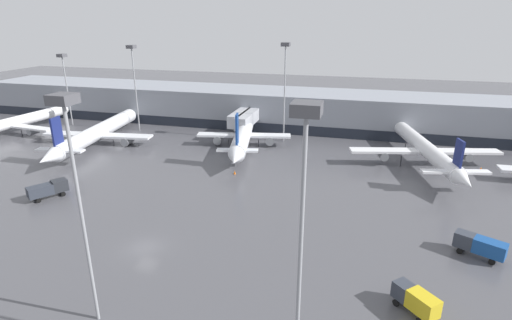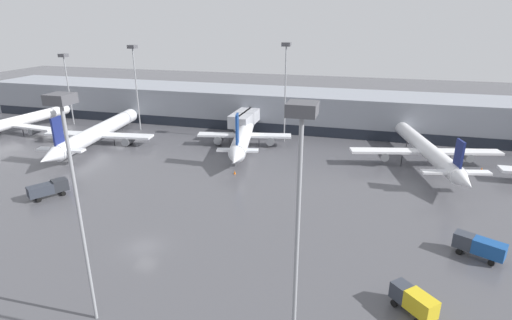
{
  "view_description": "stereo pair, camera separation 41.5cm",
  "coord_description": "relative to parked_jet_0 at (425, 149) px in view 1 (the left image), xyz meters",
  "views": [
    {
      "loc": [
        24.07,
        -37.24,
        26.4
      ],
      "look_at": [
        6.98,
        26.12,
        3.0
      ],
      "focal_mm": 28.0,
      "sensor_mm": 36.0,
      "label": 1
    },
    {
      "loc": [
        24.47,
        -37.13,
        26.4
      ],
      "look_at": [
        6.98,
        26.12,
        3.0
      ],
      "focal_mm": 28.0,
      "sensor_mm": 36.0,
      "label": 2
    }
  ],
  "objects": [
    {
      "name": "apron_light_mast_3",
      "position": [
        -15.33,
        -53.77,
        13.48
      ],
      "size": [
        1.8,
        1.8,
        21.7
      ],
      "color": "gray",
      "rests_on": "ground_plane"
    },
    {
      "name": "apron_light_mast_4",
      "position": [
        -65.45,
        8.51,
        12.66
      ],
      "size": [
        1.8,
        1.8,
        20.47
      ],
      "color": "gray",
      "rests_on": "ground_plane"
    },
    {
      "name": "parked_jet_2",
      "position": [
        -36.47,
        2.88,
        -0.3
      ],
      "size": [
        20.4,
        39.24,
        10.17
      ],
      "rotation": [
        0.0,
        0.0,
        1.77
      ],
      "color": "silver",
      "rests_on": "ground_plane"
    },
    {
      "name": "ground_plane",
      "position": [
        -36.23,
        -39.86,
        -3.26
      ],
      "size": [
        320.0,
        320.0,
        0.0
      ],
      "primitive_type": "plane",
      "color": "#4C4C51"
    },
    {
      "name": "parked_jet_1",
      "position": [
        -68.05,
        -4.29,
        -0.69
      ],
      "size": [
        24.64,
        40.06,
        9.29
      ],
      "rotation": [
        0.0,
        0.0,
        1.7
      ],
      "color": "silver",
      "rests_on": "ground_plane"
    },
    {
      "name": "service_truck_2",
      "position": [
        2.47,
        -31.43,
        -1.72
      ],
      "size": [
        5.64,
        3.94,
        2.48
      ],
      "rotation": [
        0.0,
        0.0,
        2.68
      ],
      "color": "#19478C",
      "rests_on": "ground_plane"
    },
    {
      "name": "parked_jet_0",
      "position": [
        0.0,
        0.0,
        0.0
      ],
      "size": [
        27.73,
        36.63,
        8.81
      ],
      "rotation": [
        0.0,
        0.0,
        1.8
      ],
      "color": "white",
      "rests_on": "ground_plane"
    },
    {
      "name": "traffic_cone_0",
      "position": [
        -75.25,
        -3.47,
        -2.86
      ],
      "size": [
        0.4,
        0.4,
        0.79
      ],
      "color": "orange",
      "rests_on": "ground_plane"
    },
    {
      "name": "traffic_cone_2",
      "position": [
        9.93,
        -0.28,
        -2.94
      ],
      "size": [
        0.51,
        0.51,
        0.63
      ],
      "color": "orange",
      "rests_on": "ground_plane"
    },
    {
      "name": "apron_light_mast_5",
      "position": [
        -28.76,
        8.38,
        13.41
      ],
      "size": [
        1.8,
        1.8,
        21.59
      ],
      "color": "gray",
      "rests_on": "ground_plane"
    },
    {
      "name": "apron_light_mast_0",
      "position": [
        -85.3,
        8.74,
        11.0
      ],
      "size": [
        1.8,
        1.8,
        18.03
      ],
      "color": "gray",
      "rests_on": "ground_plane"
    },
    {
      "name": "service_truck_0",
      "position": [
        -57.96,
        -30.87,
        -1.76
      ],
      "size": [
        4.63,
        5.78,
        2.51
      ],
      "rotation": [
        0.0,
        0.0,
        1.0
      ],
      "color": "#2D333D",
      "rests_on": "ground_plane"
    },
    {
      "name": "traffic_cone_1",
      "position": [
        -33.18,
        -13.88,
        -2.94
      ],
      "size": [
        0.39,
        0.39,
        0.65
      ],
      "color": "orange",
      "rests_on": "ground_plane"
    },
    {
      "name": "apron_light_mast_2",
      "position": [
        -34.15,
        -51.94,
        13.01
      ],
      "size": [
        1.8,
        1.8,
        21.0
      ],
      "color": "gray",
      "rests_on": "ground_plane"
    },
    {
      "name": "parked_jet_3",
      "position": [
        -93.23,
        -2.59,
        -0.68
      ],
      "size": [
        25.14,
        37.86,
        8.39
      ],
      "rotation": [
        0.0,
        0.0,
        1.46
      ],
      "color": "white",
      "rests_on": "ground_plane"
    },
    {
      "name": "service_truck_1",
      "position": [
        -5.71,
        -43.48,
        -1.73
      ],
      "size": [
        4.31,
        4.4,
        2.51
      ],
      "rotation": [
        0.0,
        0.0,
        2.33
      ],
      "color": "gold",
      "rests_on": "ground_plane"
    },
    {
      "name": "terminal_building",
      "position": [
        -36.25,
        22.03,
        1.24
      ],
      "size": [
        160.0,
        27.73,
        9.0
      ],
      "color": "gray",
      "rests_on": "ground_plane"
    }
  ]
}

